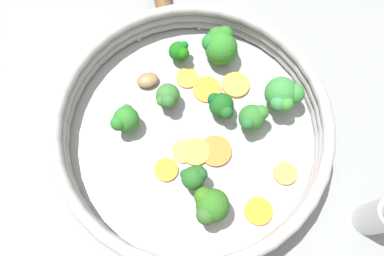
{
  "coord_description": "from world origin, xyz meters",
  "views": [
    {
      "loc": [
        0.17,
        -0.06,
        0.51
      ],
      "look_at": [
        0.0,
        0.0,
        0.03
      ],
      "focal_mm": 35.0,
      "sensor_mm": 36.0,
      "label": 1
    }
  ],
  "objects_px": {
    "broccoli_floret_7": "(125,119)",
    "broccoli_floret_6": "(194,177)",
    "broccoli_floret_5": "(220,45)",
    "carrot_slice_7": "(236,85)",
    "carrot_slice_3": "(187,78)",
    "broccoli_floret_2": "(284,96)",
    "carrot_slice_0": "(166,170)",
    "carrot_slice_2": "(215,151)",
    "carrot_slice_5": "(285,173)",
    "carrot_slice_6": "(196,152)",
    "broccoli_floret_3": "(168,97)",
    "broccoli_floret_4": "(211,206)",
    "broccoli_floret_0": "(221,106)",
    "skillet": "(192,134)",
    "carrot_slice_4": "(258,211)",
    "mushroom_piece_0": "(148,80)",
    "broccoli_floret_8": "(253,118)",
    "carrot_slice_1": "(207,89)",
    "broccoli_floret_1": "(180,52)",
    "carrot_slice_8": "(183,151)"
  },
  "relations": [
    {
      "from": "carrot_slice_0",
      "to": "broccoli_floret_7",
      "type": "height_order",
      "value": "broccoli_floret_7"
    },
    {
      "from": "broccoli_floret_4",
      "to": "broccoli_floret_0",
      "type": "bearing_deg",
      "value": 152.82
    },
    {
      "from": "carrot_slice_2",
      "to": "broccoli_floret_0",
      "type": "bearing_deg",
      "value": 152.42
    },
    {
      "from": "carrot_slice_3",
      "to": "broccoli_floret_8",
      "type": "relative_size",
      "value": 0.72
    },
    {
      "from": "skillet",
      "to": "broccoli_floret_1",
      "type": "relative_size",
      "value": 10.09
    },
    {
      "from": "skillet",
      "to": "mushroom_piece_0",
      "type": "relative_size",
      "value": 11.08
    },
    {
      "from": "carrot_slice_2",
      "to": "carrot_slice_5",
      "type": "xyz_separation_m",
      "value": [
        0.06,
        0.08,
        -0.0
      ]
    },
    {
      "from": "carrot_slice_7",
      "to": "carrot_slice_8",
      "type": "relative_size",
      "value": 1.2
    },
    {
      "from": "broccoli_floret_7",
      "to": "broccoli_floret_6",
      "type": "bearing_deg",
      "value": 29.14
    },
    {
      "from": "carrot_slice_2",
      "to": "broccoli_floret_6",
      "type": "height_order",
      "value": "broccoli_floret_6"
    },
    {
      "from": "skillet",
      "to": "broccoli_floret_8",
      "type": "bearing_deg",
      "value": 76.59
    },
    {
      "from": "skillet",
      "to": "carrot_slice_4",
      "type": "relative_size",
      "value": 9.75
    },
    {
      "from": "broccoli_floret_8",
      "to": "carrot_slice_3",
      "type": "bearing_deg",
      "value": -150.09
    },
    {
      "from": "carrot_slice_6",
      "to": "broccoli_floret_4",
      "type": "bearing_deg",
      "value": -7.13
    },
    {
      "from": "carrot_slice_6",
      "to": "carrot_slice_4",
      "type": "bearing_deg",
      "value": 25.32
    },
    {
      "from": "carrot_slice_3",
      "to": "broccoli_floret_1",
      "type": "distance_m",
      "value": 0.04
    },
    {
      "from": "broccoli_floret_0",
      "to": "broccoli_floret_3",
      "type": "distance_m",
      "value": 0.07
    },
    {
      "from": "carrot_slice_0",
      "to": "broccoli_floret_8",
      "type": "xyz_separation_m",
      "value": [
        -0.02,
        0.13,
        0.03
      ]
    },
    {
      "from": "carrot_slice_1",
      "to": "carrot_slice_2",
      "type": "height_order",
      "value": "carrot_slice_2"
    },
    {
      "from": "carrot_slice_3",
      "to": "broccoli_floret_2",
      "type": "relative_size",
      "value": 0.6
    },
    {
      "from": "carrot_slice_4",
      "to": "carrot_slice_7",
      "type": "relative_size",
      "value": 0.91
    },
    {
      "from": "broccoli_floret_0",
      "to": "broccoli_floret_1",
      "type": "bearing_deg",
      "value": -166.57
    },
    {
      "from": "broccoli_floret_4",
      "to": "broccoli_floret_6",
      "type": "bearing_deg",
      "value": -171.2
    },
    {
      "from": "mushroom_piece_0",
      "to": "carrot_slice_2",
      "type": "bearing_deg",
      "value": 22.16
    },
    {
      "from": "carrot_slice_2",
      "to": "broccoli_floret_3",
      "type": "height_order",
      "value": "broccoli_floret_3"
    },
    {
      "from": "broccoli_floret_7",
      "to": "carrot_slice_5",
      "type": "bearing_deg",
      "value": 52.07
    },
    {
      "from": "skillet",
      "to": "broccoli_floret_8",
      "type": "height_order",
      "value": "broccoli_floret_8"
    },
    {
      "from": "carrot_slice_8",
      "to": "broccoli_floret_5",
      "type": "relative_size",
      "value": 0.61
    },
    {
      "from": "broccoli_floret_1",
      "to": "broccoli_floret_7",
      "type": "distance_m",
      "value": 0.13
    },
    {
      "from": "carrot_slice_6",
      "to": "carrot_slice_7",
      "type": "height_order",
      "value": "same"
    },
    {
      "from": "broccoli_floret_5",
      "to": "broccoli_floret_0",
      "type": "bearing_deg",
      "value": -20.35
    },
    {
      "from": "skillet",
      "to": "carrot_slice_2",
      "type": "distance_m",
      "value": 0.04
    },
    {
      "from": "carrot_slice_7",
      "to": "broccoli_floret_7",
      "type": "relative_size",
      "value": 0.94
    },
    {
      "from": "carrot_slice_1",
      "to": "broccoli_floret_2",
      "type": "distance_m",
      "value": 0.11
    },
    {
      "from": "carrot_slice_7",
      "to": "skillet",
      "type": "bearing_deg",
      "value": -61.71
    },
    {
      "from": "carrot_slice_7",
      "to": "broccoli_floret_7",
      "type": "height_order",
      "value": "broccoli_floret_7"
    },
    {
      "from": "broccoli_floret_5",
      "to": "carrot_slice_7",
      "type": "bearing_deg",
      "value": 5.39
    },
    {
      "from": "carrot_slice_0",
      "to": "carrot_slice_3",
      "type": "relative_size",
      "value": 0.98
    },
    {
      "from": "carrot_slice_1",
      "to": "broccoli_floret_4",
      "type": "bearing_deg",
      "value": -19.82
    },
    {
      "from": "carrot_slice_5",
      "to": "broccoli_floret_1",
      "type": "relative_size",
      "value": 0.89
    },
    {
      "from": "broccoli_floret_3",
      "to": "mushroom_piece_0",
      "type": "distance_m",
      "value": 0.05
    },
    {
      "from": "carrot_slice_6",
      "to": "broccoli_floret_3",
      "type": "relative_size",
      "value": 0.93
    },
    {
      "from": "carrot_slice_0",
      "to": "carrot_slice_5",
      "type": "height_order",
      "value": "same"
    },
    {
      "from": "carrot_slice_0",
      "to": "carrot_slice_6",
      "type": "distance_m",
      "value": 0.05
    },
    {
      "from": "carrot_slice_1",
      "to": "carrot_slice_5",
      "type": "xyz_separation_m",
      "value": [
        0.15,
        0.05,
        0.0
      ]
    },
    {
      "from": "broccoli_floret_1",
      "to": "broccoli_floret_7",
      "type": "bearing_deg",
      "value": -54.16
    },
    {
      "from": "broccoli_floret_7",
      "to": "carrot_slice_7",
      "type": "bearing_deg",
      "value": 92.22
    },
    {
      "from": "mushroom_piece_0",
      "to": "carrot_slice_5",
      "type": "bearing_deg",
      "value": 33.85
    },
    {
      "from": "broccoli_floret_2",
      "to": "broccoli_floret_4",
      "type": "relative_size",
      "value": 1.06
    },
    {
      "from": "broccoli_floret_3",
      "to": "skillet",
      "type": "bearing_deg",
      "value": 18.35
    }
  ]
}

